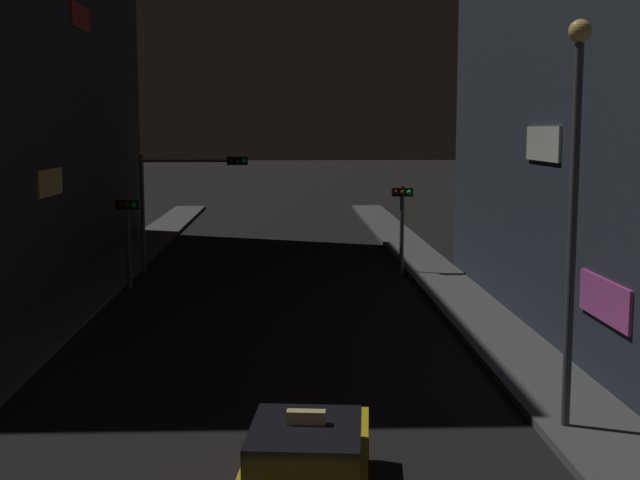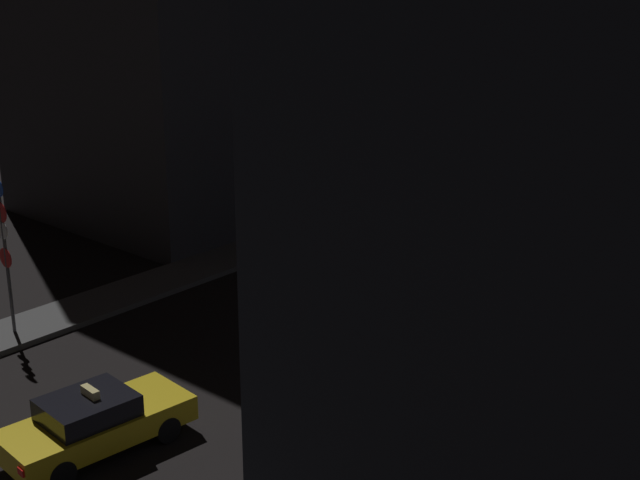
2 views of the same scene
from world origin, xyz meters
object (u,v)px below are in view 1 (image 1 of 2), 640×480
object	(u,v)px
traffic_light_right_kerb	(402,211)
traffic_light_overhead	(185,186)
traffic_light_left_kerb	(128,223)
taxi	(306,468)
street_lamp_near_block	(574,181)

from	to	relation	value
traffic_light_right_kerb	traffic_light_overhead	bearing A→B (deg)	174.81
traffic_light_left_kerb	traffic_light_right_kerb	size ratio (longest dim) A/B	0.93
traffic_light_overhead	traffic_light_left_kerb	bearing A→B (deg)	-118.27
traffic_light_overhead	traffic_light_left_kerb	distance (m)	3.70
taxi	street_lamp_near_block	world-z (taller)	street_lamp_near_block
taxi	traffic_light_right_kerb	bearing A→B (deg)	78.57
traffic_light_left_kerb	street_lamp_near_block	world-z (taller)	street_lamp_near_block
taxi	traffic_light_left_kerb	world-z (taller)	traffic_light_left_kerb
street_lamp_near_block	traffic_light_overhead	bearing A→B (deg)	116.70
taxi	traffic_light_right_kerb	xyz separation A→B (m)	(4.15, 20.55, 1.78)
traffic_light_right_kerb	street_lamp_near_block	size ratio (longest dim) A/B	0.47
traffic_light_right_kerb	street_lamp_near_block	distance (m)	17.51
street_lamp_near_block	traffic_light_left_kerb	bearing A→B (deg)	125.73
taxi	traffic_light_right_kerb	distance (m)	21.04
taxi	traffic_light_left_kerb	bearing A→B (deg)	107.97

